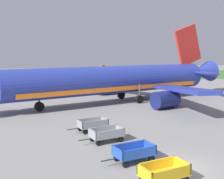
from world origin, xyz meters
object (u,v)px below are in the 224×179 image
at_px(baggage_cart_third_in_row, 134,152).
at_px(airplane, 121,80).
at_px(baggage_cart_second_in_row, 164,173).
at_px(baggage_cart_fourth_in_row, 106,134).
at_px(baggage_cart_far_end, 92,125).

bearing_deg(baggage_cart_third_in_row, airplane, 72.87).
bearing_deg(baggage_cart_second_in_row, baggage_cart_third_in_row, 96.75).
xyz_separation_m(airplane, baggage_cart_fourth_in_row, (-6.85, -16.13, -2.45)).
bearing_deg(airplane, baggage_cart_second_in_row, -104.03).
distance_m(baggage_cart_fourth_in_row, baggage_cart_far_end, 3.16).
distance_m(baggage_cart_second_in_row, baggage_cart_third_in_row, 3.26).
relative_size(baggage_cart_third_in_row, baggage_cart_fourth_in_row, 1.00).
distance_m(baggage_cart_second_in_row, baggage_cart_far_end, 10.75).
height_order(baggage_cart_second_in_row, baggage_cart_fourth_in_row, same).
relative_size(baggage_cart_second_in_row, baggage_cart_third_in_row, 1.00).
xyz_separation_m(airplane, baggage_cart_second_in_row, (-5.91, -23.66, -2.45)).
distance_m(airplane, baggage_cart_fourth_in_row, 17.69).
bearing_deg(airplane, baggage_cart_far_end, -118.99).
bearing_deg(baggage_cart_far_end, baggage_cart_fourth_in_row, -83.65).
height_order(baggage_cart_fourth_in_row, baggage_cart_far_end, same).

